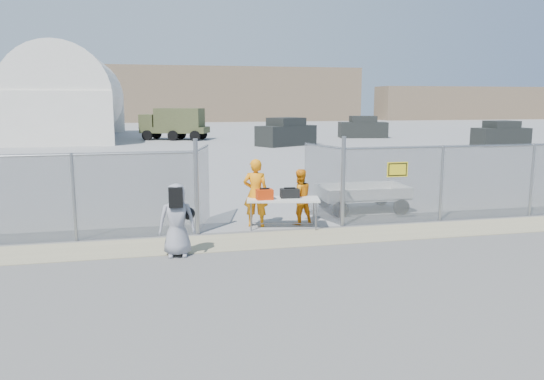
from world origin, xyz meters
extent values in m
plane|color=#555555|center=(0.00, 0.00, 0.00)|extent=(160.00, 160.00, 0.00)
cube|color=gray|center=(0.00, 42.00, 0.01)|extent=(160.00, 80.00, 0.01)
cube|color=tan|center=(0.00, 1.00, 0.01)|extent=(44.00, 1.60, 0.01)
cube|color=red|center=(-0.18, 2.12, 0.97)|extent=(0.44, 0.30, 0.27)
cube|color=black|center=(0.55, 2.23, 0.95)|extent=(0.54, 0.35, 0.25)
imported|color=orange|center=(-0.35, 2.50, 0.95)|extent=(0.80, 0.65, 1.89)
imported|color=orange|center=(0.91, 2.52, 0.78)|extent=(0.86, 0.73, 1.57)
imported|color=gray|center=(-2.60, 0.15, 0.82)|extent=(0.85, 0.59, 1.65)
camera|label=1|loc=(-3.11, -11.56, 3.45)|focal=35.00mm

